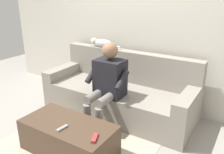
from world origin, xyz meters
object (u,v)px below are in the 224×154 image
Objects in this scene: remote_red at (95,138)px; remote_gray at (62,128)px; person_solo_seated at (107,81)px; cat_on_backrest at (102,43)px; couch at (120,94)px; coffee_table at (69,137)px.

remote_gray is (0.39, 0.03, -0.00)m from remote_red.
person_solo_seated is 2.08× the size of cat_on_backrest.
remote_red reaches higher than remote_gray.
person_solo_seated is at bearing 96.31° from couch.
cat_on_backrest is 3.85× the size of remote_gray.
couch is 4.08× the size of cat_on_backrest.
coffee_table is (0.00, 1.12, -0.11)m from couch.
coffee_table is 7.50× the size of remote_gray.
coffee_table is 1.66m from cat_on_backrest.
coffee_table is at bearing -160.86° from remote_gray.
remote_gray is at bearing 88.84° from person_solo_seated.
couch is at bearing -172.71° from remote_gray.
remote_red is at bearing 169.39° from coffee_table.
remote_gray is at bearing 109.11° from cat_on_backrest.
person_solo_seated reaches higher than cat_on_backrest.
couch reaches higher than remote_red.
person_solo_seated is at bearing -178.42° from remote_red.
cat_on_backrest reaches higher than couch.
coffee_table is 0.94× the size of person_solo_seated.
remote_gray is at bearing 103.07° from coffee_table.
couch is 1.12m from coffee_table.
coffee_table is at bearing 86.60° from person_solo_seated.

